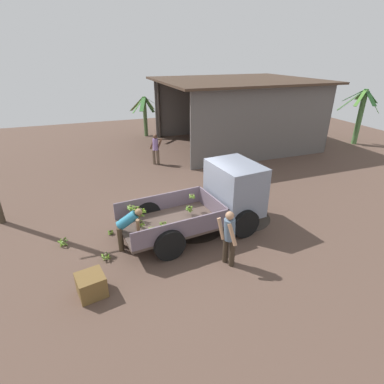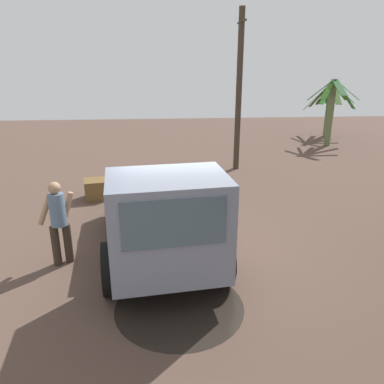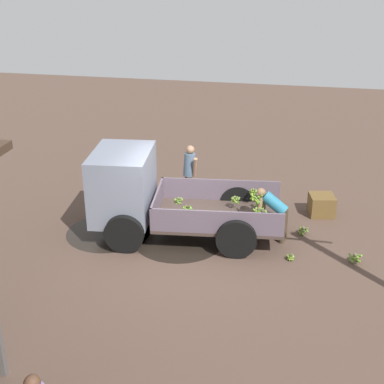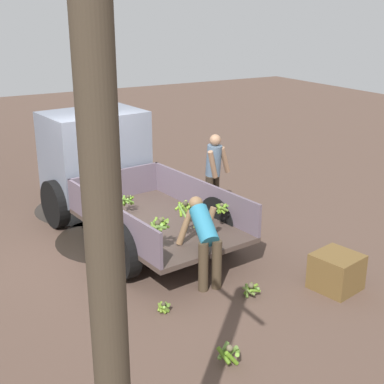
{
  "view_description": "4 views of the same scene",
  "coord_description": "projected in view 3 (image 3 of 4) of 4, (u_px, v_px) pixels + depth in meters",
  "views": [
    {
      "loc": [
        -2.82,
        -8.3,
        5.27
      ],
      "look_at": [
        0.09,
        -0.22,
        1.25
      ],
      "focal_mm": 28.0,
      "sensor_mm": 36.0,
      "label": 1
    },
    {
      "loc": [
        6.93,
        -0.43,
        3.74
      ],
      "look_at": [
        -0.33,
        0.15,
        1.14
      ],
      "focal_mm": 35.0,
      "sensor_mm": 36.0,
      "label": 2
    },
    {
      "loc": [
        -2.5,
        10.74,
        6.18
      ],
      "look_at": [
        -0.33,
        0.44,
        1.57
      ],
      "focal_mm": 50.0,
      "sensor_mm": 36.0,
      "label": 3
    },
    {
      "loc": [
        -8.28,
        3.03,
        3.96
      ],
      "look_at": [
        -0.67,
        -1.33,
        0.93
      ],
      "focal_mm": 50.0,
      "sensor_mm": 36.0,
      "label": 4
    }
  ],
  "objects": [
    {
      "name": "ground",
      "position": [
        182.0,
        245.0,
        12.57
      ],
      "size": [
        36.0,
        36.0,
        0.0
      ],
      "primitive_type": "plane",
      "color": "brown"
    },
    {
      "name": "mud_patch_0",
      "position": [
        109.0,
        232.0,
        13.14
      ],
      "size": [
        2.06,
        2.06,
        0.01
      ],
      "primitive_type": "cylinder",
      "color": "black",
      "rests_on": "ground"
    },
    {
      "name": "mud_patch_1",
      "position": [
        179.0,
        240.0,
        12.77
      ],
      "size": [
        2.16,
        2.16,
        0.01
      ],
      "primitive_type": "cylinder",
      "color": "black",
      "rests_on": "ground"
    },
    {
      "name": "cargo_truck",
      "position": [
        143.0,
        192.0,
        12.73
      ],
      "size": [
        4.64,
        2.55,
        2.07
      ],
      "rotation": [
        0.0,
        0.0,
        0.11
      ],
      "color": "#4A3B33",
      "rests_on": "ground"
    },
    {
      "name": "person_foreground_visitor",
      "position": [
        190.0,
        171.0,
        14.43
      ],
      "size": [
        0.5,
        0.69,
        1.63
      ],
      "rotation": [
        0.0,
        0.0,
        3.56
      ],
      "color": "#362B1F",
      "rests_on": "ground"
    },
    {
      "name": "person_worker_loading",
      "position": [
        275.0,
        210.0,
        12.54
      ],
      "size": [
        0.78,
        0.66,
        1.26
      ],
      "rotation": [
        0.0,
        0.0,
        -0.16
      ],
      "color": "#453626",
      "rests_on": "ground"
    },
    {
      "name": "banana_bunch_on_ground_0",
      "position": [
        303.0,
        230.0,
        13.0
      ],
      "size": [
        0.27,
        0.27,
        0.21
      ],
      "color": "brown",
      "rests_on": "ground"
    },
    {
      "name": "banana_bunch_on_ground_1",
      "position": [
        291.0,
        257.0,
        11.9
      ],
      "size": [
        0.19,
        0.2,
        0.15
      ],
      "color": "#433C2B",
      "rests_on": "ground"
    },
    {
      "name": "banana_bunch_on_ground_2",
      "position": [
        355.0,
        257.0,
        11.76
      ],
      "size": [
        0.31,
        0.31,
        0.25
      ],
      "color": "brown",
      "rests_on": "ground"
    },
    {
      "name": "wooden_crate_0",
      "position": [
        321.0,
        205.0,
        13.95
      ],
      "size": [
        0.74,
        0.74,
        0.54
      ],
      "primitive_type": "cube",
      "rotation": [
        0.0,
        0.0,
        0.2
      ],
      "color": "brown",
      "rests_on": "ground"
    }
  ]
}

